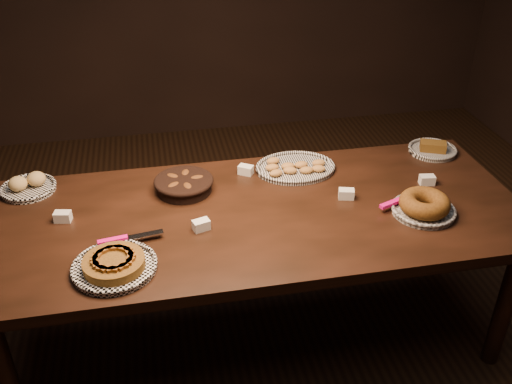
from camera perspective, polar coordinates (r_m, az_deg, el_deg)
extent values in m
plane|color=black|center=(3.01, 0.08, -13.96)|extent=(5.00, 5.00, 0.00)
cube|color=black|center=(2.54, 0.10, -2.41)|extent=(2.40, 1.00, 0.05)
cylinder|color=black|center=(2.55, -23.66, -16.60)|extent=(0.08, 0.08, 0.70)
cylinder|color=black|center=(2.88, 23.65, -10.27)|extent=(0.08, 0.08, 0.70)
cylinder|color=black|center=(3.11, -21.41, -6.29)|extent=(0.08, 0.08, 0.70)
cylinder|color=black|center=(3.38, 17.05, -2.11)|extent=(0.08, 0.08, 0.70)
torus|color=white|center=(2.26, -13.99, -7.13)|extent=(0.33, 0.33, 0.02)
cylinder|color=#43290D|center=(2.25, -14.02, -6.92)|extent=(0.27, 0.27, 0.04)
cube|color=#582F0F|center=(2.22, -12.48, -6.42)|extent=(0.04, 0.08, 0.01)
cube|color=#582F0F|center=(2.25, -12.59, -5.88)|extent=(0.05, 0.08, 0.01)
cube|color=#582F0F|center=(2.27, -13.18, -5.52)|extent=(0.08, 0.06, 0.01)
cube|color=#582F0F|center=(2.29, -14.04, -5.43)|extent=(0.08, 0.03, 0.01)
cube|color=#582F0F|center=(2.28, -14.92, -5.65)|extent=(0.08, 0.06, 0.01)
cube|color=#582F0F|center=(2.26, -15.56, -6.11)|extent=(0.06, 0.08, 0.01)
cube|color=#582F0F|center=(2.24, -15.75, -6.68)|extent=(0.03, 0.08, 0.01)
cube|color=#582F0F|center=(2.21, -15.41, -7.17)|extent=(0.07, 0.08, 0.01)
cube|color=#582F0F|center=(2.19, -14.65, -7.43)|extent=(0.08, 0.05, 0.01)
cube|color=#582F0F|center=(2.18, -13.70, -7.36)|extent=(0.08, 0.04, 0.01)
cube|color=#582F0F|center=(2.20, -12.88, -6.98)|extent=(0.07, 0.08, 0.01)
cube|color=#FF0C90|center=(2.37, -14.13, -4.71)|extent=(0.12, 0.04, 0.02)
cube|color=silver|center=(2.38, -11.04, -4.21)|extent=(0.15, 0.05, 0.00)
torus|color=black|center=(2.85, 3.96, 2.56)|extent=(0.32, 0.32, 0.02)
ellipsoid|color=olive|center=(2.77, 2.02, 1.91)|extent=(0.08, 0.06, 0.03)
ellipsoid|color=olive|center=(2.80, 3.42, 2.18)|extent=(0.08, 0.06, 0.03)
ellipsoid|color=olive|center=(2.80, 5.07, 2.20)|extent=(0.07, 0.05, 0.03)
ellipsoid|color=olive|center=(2.82, 6.28, 2.34)|extent=(0.08, 0.06, 0.03)
ellipsoid|color=olive|center=(2.82, 1.62, 2.47)|extent=(0.07, 0.04, 0.03)
ellipsoid|color=olive|center=(2.83, 3.21, 2.61)|extent=(0.07, 0.04, 0.03)
ellipsoid|color=olive|center=(2.85, 4.55, 2.75)|extent=(0.07, 0.05, 0.03)
ellipsoid|color=olive|center=(2.88, 6.28, 2.92)|extent=(0.07, 0.05, 0.03)
ellipsoid|color=olive|center=(2.88, 1.72, 3.14)|extent=(0.07, 0.05, 0.03)
torus|color=black|center=(2.62, 16.41, -1.65)|extent=(0.28, 0.28, 0.02)
torus|color=brown|center=(2.60, 16.51, -1.08)|extent=(0.23, 0.23, 0.08)
cube|color=#FF0C90|center=(2.60, 13.36, -1.11)|extent=(0.12, 0.07, 0.02)
cube|color=silver|center=(2.69, 15.34, -0.38)|extent=(0.15, 0.08, 0.00)
cylinder|color=black|center=(2.68, -7.22, 0.71)|extent=(0.30, 0.30, 0.06)
torus|color=black|center=(2.67, -7.25, 1.10)|extent=(0.28, 0.28, 0.02)
ellipsoid|color=#311A09|center=(2.68, -5.90, 1.26)|extent=(0.09, 0.06, 0.04)
ellipsoid|color=#311A09|center=(2.73, -7.06, 1.73)|extent=(0.06, 0.09, 0.04)
ellipsoid|color=#311A09|center=(2.71, -8.33, 1.40)|extent=(0.09, 0.09, 0.04)
ellipsoid|color=#311A09|center=(2.64, -8.24, 0.50)|extent=(0.09, 0.09, 0.04)
ellipsoid|color=#311A09|center=(2.62, -6.85, 0.40)|extent=(0.06, 0.09, 0.04)
torus|color=white|center=(2.88, -21.84, 0.47)|extent=(0.26, 0.26, 0.02)
ellipsoid|color=tan|center=(2.87, -22.72, 0.76)|extent=(0.09, 0.09, 0.07)
ellipsoid|color=tan|center=(2.88, -21.11, 1.24)|extent=(0.09, 0.09, 0.07)
torus|color=black|center=(3.15, 17.24, 4.14)|extent=(0.25, 0.25, 0.02)
cube|color=#43290D|center=(3.15, 17.29, 4.39)|extent=(0.15, 0.12, 0.05)
cube|color=white|center=(2.41, -5.50, -3.31)|extent=(0.08, 0.06, 0.04)
cube|color=white|center=(2.81, -1.03, 2.23)|extent=(0.08, 0.08, 0.04)
cube|color=white|center=(2.64, 9.02, -0.19)|extent=(0.08, 0.06, 0.04)
cube|color=white|center=(2.59, -18.76, -2.35)|extent=(0.08, 0.06, 0.04)
cube|color=white|center=(2.84, 16.73, 1.16)|extent=(0.08, 0.05, 0.04)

